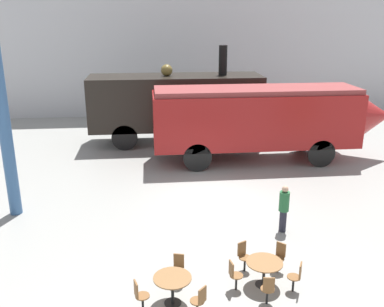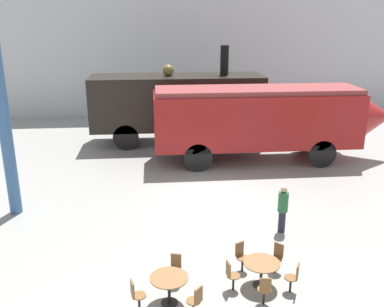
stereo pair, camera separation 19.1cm
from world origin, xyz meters
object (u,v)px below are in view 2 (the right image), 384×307
(steam_locomotive, at_px, (177,102))
(cafe_chair_0, at_px, (231,274))
(cafe_table_near, at_px, (262,266))
(streamlined_locomotive, at_px, (273,117))
(visitor_person, at_px, (283,207))
(cafe_table_mid, at_px, (169,282))

(steam_locomotive, distance_m, cafe_chair_0, 14.22)
(cafe_table_near, bearing_deg, streamlined_locomotive, 73.41)
(visitor_person, bearing_deg, cafe_table_mid, -138.87)
(steam_locomotive, distance_m, cafe_table_near, 14.13)
(cafe_table_near, bearing_deg, visitor_person, 63.79)
(cafe_chair_0, xyz_separation_m, visitor_person, (2.29, 3.06, 0.39))
(steam_locomotive, height_order, cafe_table_near, steam_locomotive)
(streamlined_locomotive, distance_m, visitor_person, 7.61)
(steam_locomotive, xyz_separation_m, cafe_table_mid, (-1.08, -14.48, -1.73))
(cafe_table_near, relative_size, cafe_chair_0, 1.14)
(steam_locomotive, xyz_separation_m, cafe_table_near, (1.43, -13.95, -1.77))
(cafe_table_near, bearing_deg, cafe_chair_0, -170.56)
(steam_locomotive, relative_size, visitor_person, 5.76)
(cafe_table_mid, xyz_separation_m, visitor_person, (3.95, 3.45, 0.27))
(streamlined_locomotive, relative_size, cafe_chair_0, 13.76)
(streamlined_locomotive, height_order, cafe_chair_0, streamlined_locomotive)
(streamlined_locomotive, xyz_separation_m, cafe_chair_0, (-3.90, -10.38, -1.74))
(cafe_table_near, height_order, cafe_table_mid, cafe_table_mid)
(cafe_table_mid, relative_size, visitor_person, 0.59)
(streamlined_locomotive, bearing_deg, cafe_chair_0, -110.62)
(visitor_person, bearing_deg, steam_locomotive, 104.56)
(cafe_table_near, distance_m, visitor_person, 3.27)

